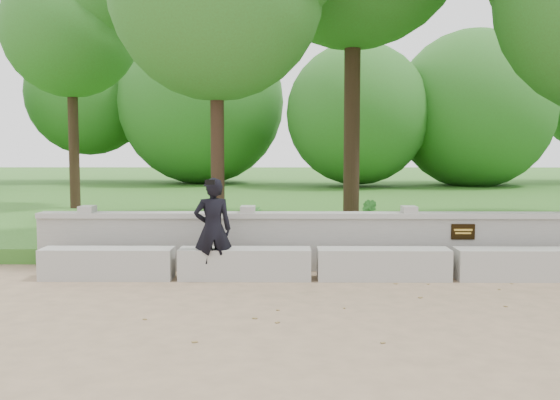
# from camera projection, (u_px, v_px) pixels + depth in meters

# --- Properties ---
(ground) EXTENTS (80.00, 80.00, 0.00)m
(ground) POSITION_uv_depth(u_px,v_px,m) (496.00, 314.00, 7.12)
(ground) COLOR #987B5D
(ground) RESTS_ON ground
(lawn) EXTENTS (40.00, 22.00, 0.25)m
(lawn) POSITION_uv_depth(u_px,v_px,m) (357.00, 200.00, 21.06)
(lawn) COLOR #2C641A
(lawn) RESTS_ON ground
(concrete_bench) EXTENTS (11.90, 0.45, 0.45)m
(concrete_bench) POSITION_uv_depth(u_px,v_px,m) (452.00, 264.00, 8.99)
(concrete_bench) COLOR #A9A7A0
(concrete_bench) RESTS_ON ground
(parapet_wall) EXTENTS (12.50, 0.35, 0.90)m
(parapet_wall) POSITION_uv_depth(u_px,v_px,m) (441.00, 240.00, 9.67)
(parapet_wall) COLOR #9F9D96
(parapet_wall) RESTS_ON ground
(man_main) EXTENTS (0.60, 0.55, 1.48)m
(man_main) POSITION_uv_depth(u_px,v_px,m) (213.00, 229.00, 8.88)
(man_main) COLOR black
(man_main) RESTS_ON ground
(tree_far_left) EXTENTS (3.63, 3.63, 6.90)m
(tree_far_left) POSITION_uv_depth(u_px,v_px,m) (70.00, 20.00, 16.68)
(tree_far_left) COLOR #382619
(tree_far_left) RESTS_ON lawn
(shrub_a) EXTENTS (0.36, 0.39, 0.61)m
(shrub_a) POSITION_uv_depth(u_px,v_px,m) (89.00, 226.00, 10.71)
(shrub_a) COLOR #2E7527
(shrub_a) RESTS_ON lawn
(shrub_b) EXTENTS (0.43, 0.44, 0.63)m
(shrub_b) POSITION_uv_depth(u_px,v_px,m) (370.00, 216.00, 12.25)
(shrub_b) COLOR #2E7527
(shrub_b) RESTS_ON lawn
(shrub_d) EXTENTS (0.46, 0.46, 0.62)m
(shrub_d) POSITION_uv_depth(u_px,v_px,m) (253.00, 224.00, 10.93)
(shrub_d) COLOR #2E7527
(shrub_d) RESTS_ON lawn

